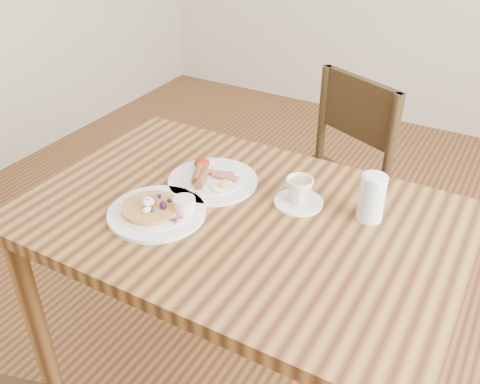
{
  "coord_description": "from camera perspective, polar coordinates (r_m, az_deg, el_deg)",
  "views": [
    {
      "loc": [
        0.6,
        -1.05,
        1.59
      ],
      "look_at": [
        0.0,
        0.0,
        0.82
      ],
      "focal_mm": 40.0,
      "sensor_mm": 36.0,
      "label": 1
    }
  ],
  "objects": [
    {
      "name": "breakfast_plate",
      "position": [
        1.61,
        -3.06,
        1.38
      ],
      "size": [
        0.27,
        0.27,
        0.04
      ],
      "color": "white",
      "rests_on": "dining_table"
    },
    {
      "name": "dining_table",
      "position": [
        1.54,
        0.0,
        -5.33
      ],
      "size": [
        1.2,
        0.8,
        0.75
      ],
      "color": "olive",
      "rests_on": "ground"
    },
    {
      "name": "water_glass",
      "position": [
        1.46,
        13.88,
        -0.61
      ],
      "size": [
        0.07,
        0.07,
        0.13
      ],
      "primitive_type": "cylinder",
      "color": "silver",
      "rests_on": "dining_table"
    },
    {
      "name": "chair_far",
      "position": [
        2.17,
        9.34,
        1.46
      ],
      "size": [
        0.55,
        0.55,
        0.88
      ],
      "rotation": [
        0.0,
        0.0,
        2.72
      ],
      "color": "#302011",
      "rests_on": "ground"
    },
    {
      "name": "pancake_plate",
      "position": [
        1.48,
        -8.73,
        -1.96
      ],
      "size": [
        0.27,
        0.27,
        0.06
      ],
      "color": "white",
      "rests_on": "dining_table"
    },
    {
      "name": "teacup_saucer",
      "position": [
        1.51,
        6.32,
        -0.1
      ],
      "size": [
        0.14,
        0.14,
        0.08
      ],
      "color": "white",
      "rests_on": "dining_table"
    }
  ]
}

